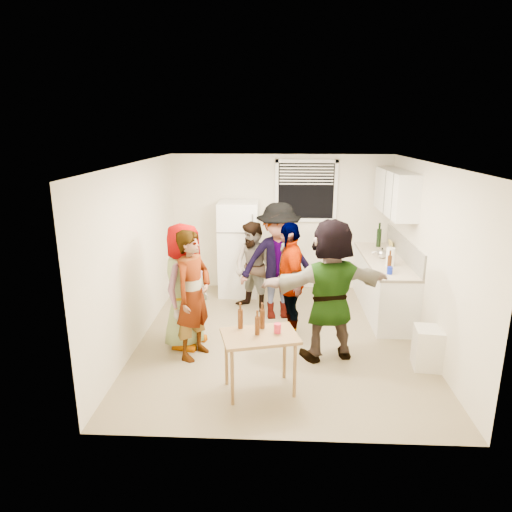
# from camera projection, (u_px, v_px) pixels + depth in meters

# --- Properties ---
(room) EXTENTS (4.00, 4.50, 2.50)m
(room) POSITION_uv_depth(u_px,v_px,m) (280.00, 338.00, 6.62)
(room) COLOR #EDE5CB
(room) RESTS_ON ground
(window) EXTENTS (1.12, 0.10, 1.06)m
(window) POSITION_uv_depth(u_px,v_px,m) (306.00, 191.00, 8.23)
(window) COLOR white
(window) RESTS_ON room
(refrigerator) EXTENTS (0.70, 0.70, 1.70)m
(refrigerator) POSITION_uv_depth(u_px,v_px,m) (239.00, 248.00, 8.23)
(refrigerator) COLOR white
(refrigerator) RESTS_ON ground
(counter_lower) EXTENTS (0.60, 2.20, 0.86)m
(counter_lower) POSITION_uv_depth(u_px,v_px,m) (383.00, 286.00, 7.53)
(counter_lower) COLOR white
(counter_lower) RESTS_ON ground
(countertop) EXTENTS (0.64, 2.22, 0.04)m
(countertop) POSITION_uv_depth(u_px,v_px,m) (385.00, 260.00, 7.41)
(countertop) COLOR beige
(countertop) RESTS_ON counter_lower
(backsplash) EXTENTS (0.03, 2.20, 0.36)m
(backsplash) POSITION_uv_depth(u_px,v_px,m) (404.00, 248.00, 7.34)
(backsplash) COLOR beige
(backsplash) RESTS_ON countertop
(upper_cabinets) EXTENTS (0.34, 1.60, 0.70)m
(upper_cabinets) POSITION_uv_depth(u_px,v_px,m) (396.00, 192.00, 7.31)
(upper_cabinets) COLOR white
(upper_cabinets) RESTS_ON room
(kettle) EXTENTS (0.27, 0.25, 0.19)m
(kettle) POSITION_uv_depth(u_px,v_px,m) (382.00, 258.00, 7.43)
(kettle) COLOR silver
(kettle) RESTS_ON countertop
(paper_towel) EXTENTS (0.13, 0.13, 0.28)m
(paper_towel) POSITION_uv_depth(u_px,v_px,m) (390.00, 266.00, 7.03)
(paper_towel) COLOR white
(paper_towel) RESTS_ON countertop
(wine_bottle) EXTENTS (0.08, 0.08, 0.32)m
(wine_bottle) POSITION_uv_depth(u_px,v_px,m) (378.00, 247.00, 8.16)
(wine_bottle) COLOR black
(wine_bottle) RESTS_ON countertop
(beer_bottle_counter) EXTENTS (0.06, 0.06, 0.24)m
(beer_bottle_counter) POSITION_uv_depth(u_px,v_px,m) (389.00, 271.00, 6.75)
(beer_bottle_counter) COLOR #47230C
(beer_bottle_counter) RESTS_ON countertop
(blue_cup) EXTENTS (0.08, 0.08, 0.11)m
(blue_cup) POSITION_uv_depth(u_px,v_px,m) (390.00, 274.00, 6.62)
(blue_cup) COLOR #0B1DA2
(blue_cup) RESTS_ON countertop
(picture_frame) EXTENTS (0.02, 0.20, 0.17)m
(picture_frame) POSITION_uv_depth(u_px,v_px,m) (391.00, 245.00, 7.93)
(picture_frame) COLOR #EED960
(picture_frame) RESTS_ON countertop
(trash_bin) EXTENTS (0.40, 0.40, 0.53)m
(trash_bin) POSITION_uv_depth(u_px,v_px,m) (429.00, 349.00, 5.76)
(trash_bin) COLOR white
(trash_bin) RESTS_ON ground
(serving_table) EXTENTS (0.95, 0.75, 0.71)m
(serving_table) POSITION_uv_depth(u_px,v_px,m) (260.00, 390.00, 5.31)
(serving_table) COLOR olive
(serving_table) RESTS_ON ground
(beer_bottle_table) EXTENTS (0.06, 0.06, 0.21)m
(beer_bottle_table) POSITION_uv_depth(u_px,v_px,m) (257.00, 334.00, 5.12)
(beer_bottle_table) COLOR #47230C
(beer_bottle_table) RESTS_ON serving_table
(red_cup) EXTENTS (0.08, 0.08, 0.11)m
(red_cup) POSITION_uv_depth(u_px,v_px,m) (277.00, 333.00, 5.17)
(red_cup) COLOR red
(red_cup) RESTS_ON serving_table
(guest_grey) EXTENTS (1.92, 1.33, 0.55)m
(guest_grey) POSITION_uv_depth(u_px,v_px,m) (187.00, 344.00, 6.45)
(guest_grey) COLOR gray
(guest_grey) RESTS_ON ground
(guest_stripe) EXTENTS (1.82, 1.31, 0.41)m
(guest_stripe) POSITION_uv_depth(u_px,v_px,m) (195.00, 355.00, 6.13)
(guest_stripe) COLOR #141933
(guest_stripe) RESTS_ON ground
(guest_back_left) EXTENTS (1.47, 1.63, 0.57)m
(guest_back_left) POSITION_uv_depth(u_px,v_px,m) (254.00, 310.00, 7.67)
(guest_back_left) COLOR brown
(guest_back_left) RESTS_ON ground
(guest_back_right) EXTENTS (1.47, 2.02, 0.69)m
(guest_back_right) POSITION_uv_depth(u_px,v_px,m) (278.00, 316.00, 7.40)
(guest_back_right) COLOR #3E3E43
(guest_back_right) RESTS_ON ground
(guest_black) EXTENTS (1.86, 1.30, 0.41)m
(guest_black) POSITION_uv_depth(u_px,v_px,m) (288.00, 334.00, 6.74)
(guest_black) COLOR black
(guest_black) RESTS_ON ground
(guest_orange) EXTENTS (2.18, 2.28, 0.56)m
(guest_orange) POSITION_uv_depth(u_px,v_px,m) (327.00, 356.00, 6.11)
(guest_orange) COLOR #E28C50
(guest_orange) RESTS_ON ground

